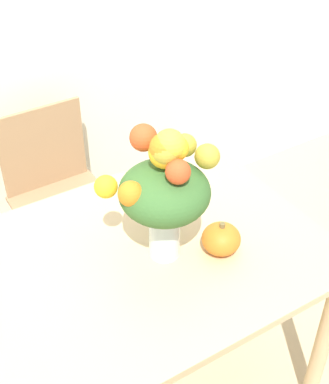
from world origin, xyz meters
The scene contains 5 objects.
ground_plane centered at (0.00, 0.00, 0.00)m, with size 12.00×12.00×0.00m, color tan.
dining_table centered at (0.00, 0.00, 0.64)m, with size 1.19×0.89×0.74m.
flower_vase centered at (0.06, -0.03, 1.01)m, with size 0.36×0.28×0.46m.
pumpkin centered at (0.22, -0.12, 0.80)m, with size 0.13×0.13×0.12m.
dining_chair_near_window centered at (0.00, 0.77, 0.46)m, with size 0.43×0.43×0.86m.
Camera 1 is at (-0.61, -1.12, 1.97)m, focal length 50.00 mm.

